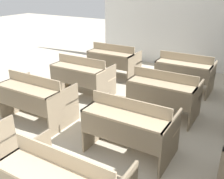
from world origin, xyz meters
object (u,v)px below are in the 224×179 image
Objects in this scene: bench_third_left at (82,75)px; bench_back_left at (114,60)px; bench_second_left at (36,97)px; bench_back_center at (185,71)px; bench_second_center at (130,125)px; bench_third_center at (164,92)px.

bench_back_left is at bearing 90.83° from bench_third_left.
bench_back_center is (1.81, 2.69, 0.00)m from bench_second_left.
bench_second_center is at bearing -55.68° from bench_back_left.
bench_second_center is 3.26m from bench_back_left.
bench_second_left is 1.00× the size of bench_third_center.
bench_third_center is 1.00× the size of bench_back_center.
bench_second_left is 1.00× the size of bench_third_left.
bench_second_left is at bearing -89.82° from bench_back_left.
bench_second_left is 1.00× the size of bench_second_center.
bench_back_left is 1.00× the size of bench_back_center.
bench_second_center is 1.34m from bench_third_center.
bench_second_left and bench_back_center have the same top height.
bench_third_left is 1.00× the size of bench_back_left.
bench_back_center is at bearing 90.88° from bench_third_center.
bench_third_center and bench_back_left have the same top height.
bench_back_center is (-0.02, 1.38, 0.00)m from bench_third_center.
bench_third_center is (1.83, 1.31, 0.00)m from bench_second_left.
bench_back_left is (-0.01, 2.67, 0.00)m from bench_second_left.
bench_third_left is 1.35m from bench_back_left.
bench_second_left and bench_third_center have the same top height.
bench_second_left and bench_back_left have the same top height.
bench_third_center is (-0.00, 1.34, 0.00)m from bench_second_center.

